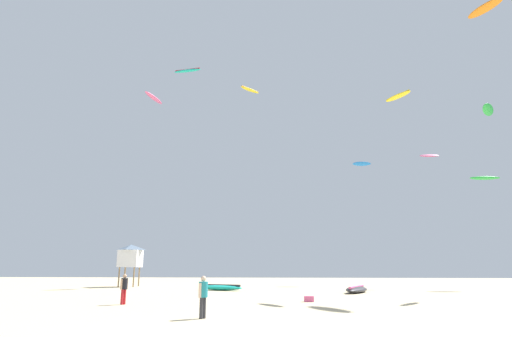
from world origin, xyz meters
The scene contains 16 objects.
ground_plane centered at (0.00, 0.00, 0.00)m, with size 120.00×120.00×0.00m, color beige.
person_foreground centered at (-1.38, 3.67, 0.96)m, with size 0.37×0.51×1.65m.
person_midground centered at (-6.85, 9.34, 0.94)m, with size 0.36×0.50×1.61m.
kite_grounded_near centered at (7.54, 20.24, 0.25)m, with size 2.94×4.54×0.57m.
kite_grounded_mid centered at (-3.55, 22.53, 0.24)m, with size 4.31×2.63×0.49m.
lifeguard_tower centered at (-13.67, 28.19, 3.05)m, with size 2.30×2.30×4.15m.
cooler_box centered at (3.33, 11.78, 0.16)m, with size 0.56×0.36×0.32m, color #E5598C.
kite_aloft_0 centered at (-15.72, 38.26, 24.64)m, with size 2.11×4.59×0.86m.
kite_aloft_1 centered at (19.82, 19.37, 23.98)m, with size 2.50×3.42×0.61m.
kite_aloft_2 centered at (10.90, 16.73, 14.80)m, with size 1.86×2.36×0.28m.
kite_aloft_3 centered at (11.57, 35.74, 14.15)m, with size 2.27×0.77×0.56m.
kite_aloft_4 centered at (17.77, 30.38, 13.63)m, with size 2.08×0.63×0.49m.
kite_aloft_5 centered at (-8.88, 29.31, 23.99)m, with size 3.37×1.51×0.64m.
kite_aloft_6 centered at (-2.02, 34.05, 23.54)m, with size 2.63×2.74×0.44m.
kite_aloft_7 centered at (21.58, 26.96, 10.37)m, with size 2.97×1.00×0.36m.
kite_aloft_8 centered at (17.82, 17.37, 13.77)m, with size 2.19×2.64×0.69m.
Camera 1 is at (1.89, -13.34, 2.06)m, focal length 28.67 mm.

